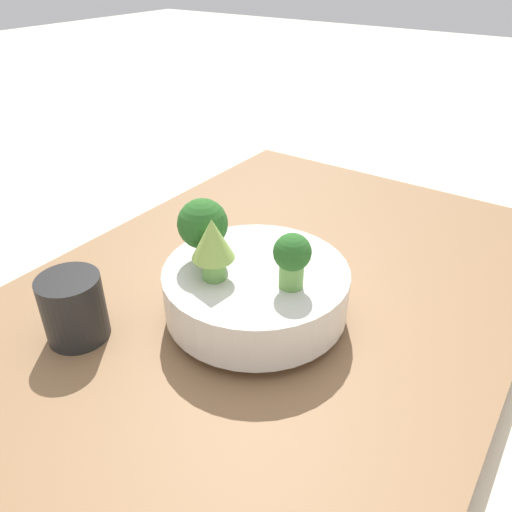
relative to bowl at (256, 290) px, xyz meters
The scene contains 7 objects.
ground_plane 0.09m from the bowl, 25.97° to the left, with size 6.00×6.00×0.00m, color beige.
table 0.07m from the bowl, 25.97° to the left, with size 1.02×0.66×0.04m.
bowl is the anchor object (origin of this frame).
broccoli_floret_back 0.11m from the bowl, 104.18° to the left, with size 0.06×0.06×0.09m.
broccoli_floret_front 0.09m from the bowl, 96.12° to the right, with size 0.05×0.05×0.07m.
romanesco_piece_far 0.10m from the bowl, 145.10° to the left, with size 0.05×0.05×0.08m.
cup 0.23m from the bowl, 134.44° to the left, with size 0.08×0.08×0.09m.
Camera 1 is at (-0.48, -0.32, 0.46)m, focal length 35.00 mm.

